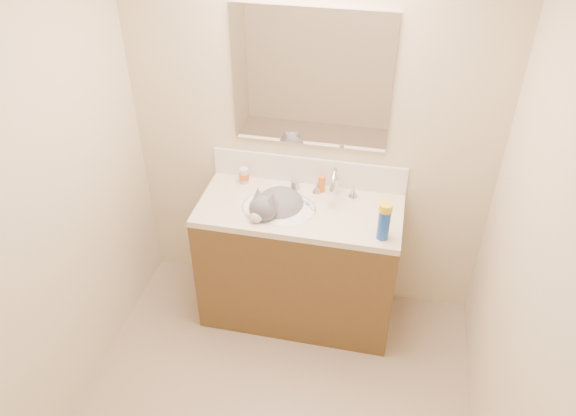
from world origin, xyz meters
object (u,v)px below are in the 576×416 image
at_px(pill_bottle, 244,175).
at_px(silver_jar, 295,185).
at_px(amber_bottle, 322,184).
at_px(cat, 276,209).
at_px(vanity_cabinet, 299,265).
at_px(basin, 279,217).
at_px(faucet, 334,186).
at_px(spray_can, 384,225).

distance_m(pill_bottle, silver_jar, 0.32).
xyz_separation_m(pill_bottle, silver_jar, (0.32, -0.01, -0.02)).
xyz_separation_m(pill_bottle, amber_bottle, (0.49, 0.01, 0.00)).
bearing_deg(cat, silver_jar, 92.47).
relative_size(vanity_cabinet, basin, 2.67).
bearing_deg(amber_bottle, silver_jar, -176.24).
height_order(cat, pill_bottle, cat).
height_order(vanity_cabinet, faucet, faucet).
height_order(pill_bottle, silver_jar, pill_bottle).
bearing_deg(basin, faucet, 29.12).
relative_size(silver_jar, amber_bottle, 0.56).
height_order(silver_jar, spray_can, spray_can).
distance_m(cat, spray_can, 0.66).
bearing_deg(vanity_cabinet, cat, -173.27).
bearing_deg(silver_jar, vanity_cabinet, -70.06).
relative_size(cat, silver_jar, 7.94).
bearing_deg(silver_jar, pill_bottle, 179.10).
height_order(faucet, amber_bottle, faucet).
relative_size(cat, amber_bottle, 4.47).
bearing_deg(vanity_cabinet, pill_bottle, 154.32).
bearing_deg(vanity_cabinet, faucet, 37.29).
bearing_deg(amber_bottle, cat, -138.11).
height_order(faucet, silver_jar, faucet).
height_order(cat, spray_can, spray_can).
bearing_deg(basin, vanity_cabinet, 14.04).
xyz_separation_m(basin, silver_jar, (0.05, 0.21, 0.10)).
distance_m(cat, amber_bottle, 0.32).
relative_size(basin, amber_bottle, 4.28).
distance_m(basin, pill_bottle, 0.37).
bearing_deg(silver_jar, basin, -104.22).
bearing_deg(faucet, cat, -154.20).
distance_m(faucet, spray_can, 0.45).
relative_size(basin, cat, 0.96).
bearing_deg(pill_bottle, cat, -38.83).
height_order(amber_bottle, spray_can, spray_can).
relative_size(vanity_cabinet, cat, 2.55).
bearing_deg(pill_bottle, faucet, -5.06).
bearing_deg(faucet, amber_bottle, 146.18).
relative_size(pill_bottle, amber_bottle, 0.95).
bearing_deg(amber_bottle, vanity_cabinet, -116.52).
height_order(silver_jar, amber_bottle, amber_bottle).
bearing_deg(silver_jar, spray_can, -33.11).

